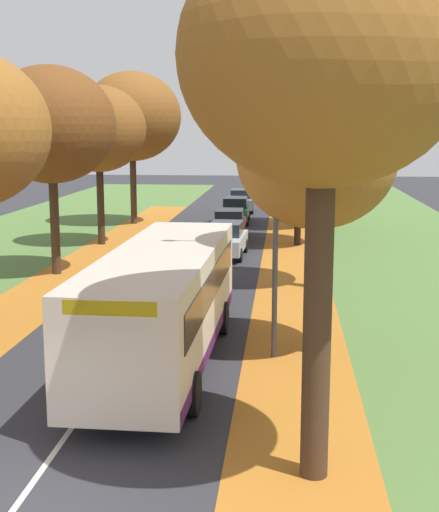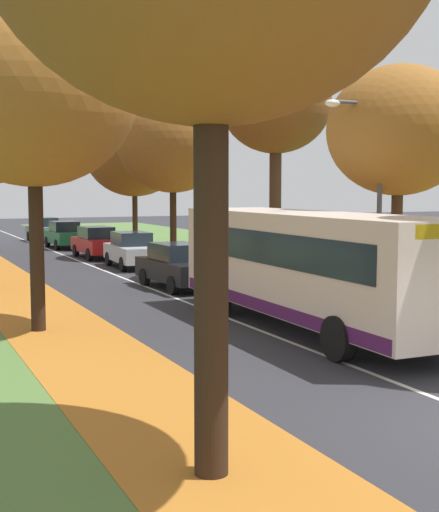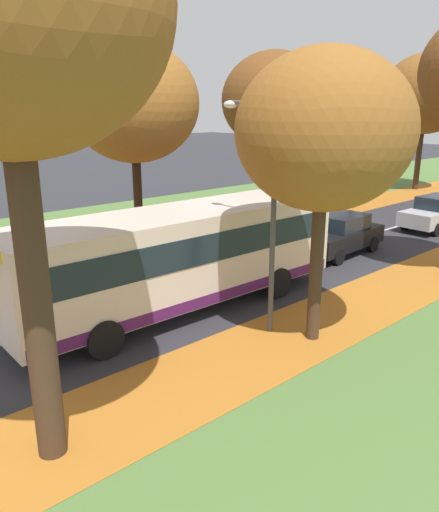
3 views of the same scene
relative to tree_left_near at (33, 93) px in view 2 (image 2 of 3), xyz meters
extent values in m
cube|color=#B26B23|center=(0.50, 3.71, -5.91)|extent=(2.80, 60.00, 0.00)
cube|color=#517538|center=(14.30, 9.71, -5.92)|extent=(12.00, 90.00, 0.01)
cube|color=#B26B23|center=(9.70, 3.71, -5.91)|extent=(2.80, 60.00, 0.00)
cube|color=silver|center=(5.10, 9.71, -5.92)|extent=(0.12, 80.00, 0.01)
cylinder|color=black|center=(0.26, -10.13, -3.54)|extent=(0.43, 0.43, 4.76)
cylinder|color=black|center=(0.00, 0.00, -3.92)|extent=(0.36, 0.36, 4.01)
ellipsoid|color=#935B23|center=(0.00, 0.00, 0.02)|extent=(5.14, 5.14, 4.63)
cylinder|color=#422D1E|center=(10.13, -1.34, -4.08)|extent=(0.33, 0.33, 3.70)
ellipsoid|color=#935B23|center=(10.13, -1.34, -0.66)|extent=(4.17, 4.17, 3.75)
cylinder|color=#422D1E|center=(10.53, 6.65, -3.28)|extent=(0.48, 0.48, 5.28)
ellipsoid|color=brown|center=(10.53, 6.65, 0.99)|extent=(4.35, 4.35, 3.91)
cylinder|color=black|center=(9.99, 16.48, -4.02)|extent=(0.34, 0.34, 3.80)
ellipsoid|color=brown|center=(9.99, 16.48, 0.04)|extent=(5.77, 5.77, 5.19)
cylinder|color=#382619|center=(10.15, 23.32, -4.14)|extent=(0.32, 0.32, 3.56)
ellipsoid|color=brown|center=(10.15, 23.32, -0.11)|extent=(6.01, 6.01, 5.41)
cylinder|color=#47474C|center=(9.10, -1.85, -2.92)|extent=(0.14, 0.14, 6.00)
cylinder|color=#47474C|center=(8.30, -1.85, -0.02)|extent=(1.60, 0.10, 0.10)
ellipsoid|color=silver|center=(7.50, -1.85, -0.07)|extent=(0.44, 0.28, 0.20)
cube|color=beige|center=(6.32, -2.65, -4.19)|extent=(2.69, 10.44, 2.50)
cube|color=#19232D|center=(6.32, -2.65, -3.79)|extent=(2.70, 9.20, 0.80)
cube|color=#4C1951|center=(6.32, -2.65, -5.26)|extent=(2.70, 10.24, 0.32)
cylinder|color=black|center=(7.45, -5.89, -5.44)|extent=(0.32, 0.97, 0.96)
cylinder|color=black|center=(5.07, -5.85, -5.44)|extent=(0.32, 0.97, 0.96)
cylinder|color=black|center=(7.56, 0.19, -5.44)|extent=(0.32, 0.97, 0.96)
cylinder|color=black|center=(5.18, 0.23, -5.44)|extent=(0.32, 0.97, 0.96)
cube|color=black|center=(6.02, 5.67, -5.25)|extent=(1.90, 4.28, 0.70)
cube|color=#19232D|center=(6.01, 5.82, -4.60)|extent=(1.54, 2.08, 0.60)
cylinder|color=black|center=(6.86, 4.41, -5.60)|extent=(0.25, 0.65, 0.64)
cylinder|color=black|center=(5.30, 4.33, -5.60)|extent=(0.25, 0.65, 0.64)
cylinder|color=black|center=(6.73, 7.01, -5.60)|extent=(0.25, 0.65, 0.64)
cylinder|color=black|center=(5.17, 6.93, -5.60)|extent=(0.25, 0.65, 0.64)
cube|color=#B7BABF|center=(6.60, 12.82, -5.25)|extent=(1.87, 4.26, 0.70)
cube|color=#19232D|center=(6.60, 12.97, -4.60)|extent=(1.52, 2.07, 0.60)
cylinder|color=black|center=(7.33, 11.49, -5.60)|extent=(0.25, 0.65, 0.64)
cylinder|color=black|center=(5.76, 11.55, -5.60)|extent=(0.25, 0.65, 0.64)
cylinder|color=black|center=(7.43, 14.09, -5.60)|extent=(0.25, 0.65, 0.64)
cylinder|color=black|center=(5.87, 14.16, -5.60)|extent=(0.25, 0.65, 0.64)
cube|color=#B21919|center=(6.34, 17.98, -5.25)|extent=(1.80, 4.24, 0.70)
cube|color=#19232D|center=(6.34, 18.13, -4.60)|extent=(1.49, 2.05, 0.60)
cylinder|color=black|center=(7.16, 16.69, -5.60)|extent=(0.24, 0.65, 0.64)
cylinder|color=black|center=(5.59, 16.66, -5.60)|extent=(0.24, 0.65, 0.64)
cylinder|color=black|center=(7.09, 19.30, -5.60)|extent=(0.24, 0.65, 0.64)
cylinder|color=black|center=(5.53, 19.26, -5.60)|extent=(0.24, 0.65, 0.64)
cube|color=#1E6038|center=(6.19, 24.81, -5.25)|extent=(1.77, 4.23, 0.70)
cube|color=#19232D|center=(6.19, 24.96, -4.60)|extent=(1.48, 2.04, 0.60)
cylinder|color=black|center=(7.00, 23.52, -5.60)|extent=(0.23, 0.64, 0.64)
cylinder|color=black|center=(5.43, 23.49, -5.60)|extent=(0.23, 0.64, 0.64)
cylinder|color=black|center=(6.95, 26.12, -5.60)|extent=(0.23, 0.64, 0.64)
cylinder|color=black|center=(5.39, 26.10, -5.60)|extent=(0.23, 0.64, 0.64)
cube|color=slate|center=(6.17, 30.84, -5.25)|extent=(1.91, 4.28, 0.70)
cube|color=#19232D|center=(6.16, 30.99, -4.60)|extent=(1.54, 2.08, 0.60)
cylinder|color=black|center=(7.02, 29.58, -5.60)|extent=(0.25, 0.65, 0.64)
cylinder|color=black|center=(5.45, 29.50, -5.60)|extent=(0.25, 0.65, 0.64)
cylinder|color=black|center=(6.89, 32.18, -5.60)|extent=(0.25, 0.65, 0.64)
cylinder|color=black|center=(5.32, 32.10, -5.60)|extent=(0.25, 0.65, 0.64)
camera|label=1|loc=(9.34, -20.01, 0.08)|focal=50.00mm
camera|label=2|loc=(-3.27, -18.05, -2.33)|focal=50.00mm
camera|label=3|loc=(17.33, -11.08, -0.14)|focal=35.00mm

